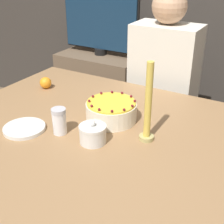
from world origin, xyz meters
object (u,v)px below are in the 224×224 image
tv_monitor (100,24)px  sugar_shaker (59,121)px  person_man_blue_shirt (162,104)px  sugar_bowl (93,134)px  cake (112,111)px  candle (148,109)px

tv_monitor → sugar_shaker: bearing=-65.6°
person_man_blue_shirt → tv_monitor: (-0.69, 0.36, 0.38)m
sugar_bowl → sugar_shaker: bearing=-176.6°
cake → sugar_shaker: 0.25m
sugar_bowl → tv_monitor: tv_monitor is taller
cake → sugar_bowl: 0.20m
sugar_bowl → tv_monitor: size_ratio=0.17×
sugar_bowl → person_man_blue_shirt: size_ratio=0.09×
tv_monitor → person_man_blue_shirt: bearing=-27.6°
sugar_shaker → candle: (0.34, 0.14, 0.08)m
cake → candle: 0.24m
tv_monitor → cake: bearing=-55.7°
cake → sugar_shaker: sugar_shaker is taller
sugar_bowl → candle: size_ratio=0.33×
candle → person_man_blue_shirt: size_ratio=0.26×
cake → sugar_shaker: bearing=-122.6°
cake → tv_monitor: (-0.69, 1.02, 0.15)m
cake → candle: candle is taller
sugar_shaker → candle: 0.38m
candle → sugar_bowl: bearing=-144.6°
sugar_shaker → person_man_blue_shirt: size_ratio=0.09×
sugar_bowl → sugar_shaker: 0.16m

